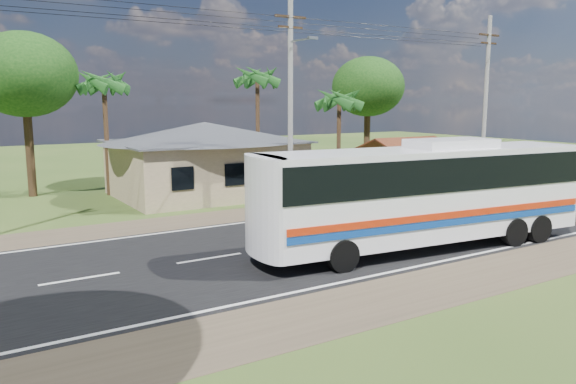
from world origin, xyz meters
name	(u,v)px	position (x,y,z in m)	size (l,w,h in m)	color
ground	(313,242)	(0.00, 0.00, 0.00)	(120.00, 120.00, 0.00)	#304C1B
road	(313,242)	(0.00, 0.00, 0.01)	(120.00, 16.00, 0.03)	black
house	(205,151)	(1.00, 13.00, 2.64)	(12.40, 10.00, 5.00)	tan
waiting_shed	(406,147)	(13.00, 8.50, 2.73)	(5.20, 4.48, 3.35)	#362613
concrete_barrier	(426,189)	(12.00, 5.60, 0.45)	(7.00, 0.30, 0.90)	#9E9E99
utility_poles	(285,98)	(2.67, 6.49, 5.77)	(32.80, 2.22, 11.00)	#9E9E99
palm_near	(339,100)	(9.50, 11.00, 5.71)	(2.80, 2.80, 6.70)	#47301E
palm_mid	(257,78)	(6.00, 15.50, 7.16)	(2.80, 2.80, 8.20)	#47301E
palm_far	(104,83)	(-4.00, 16.00, 6.68)	(2.80, 2.80, 7.70)	#47301E
tree_behind_house	(24,75)	(-8.00, 18.00, 7.12)	(6.00, 6.00, 9.61)	#47301E
tree_behind_shed	(368,87)	(16.00, 16.00, 6.68)	(5.60, 5.60, 9.02)	#47301E
coach_bus	(427,187)	(3.24, -2.97, 2.40)	(13.73, 4.28, 4.20)	white
motorcycle	(424,183)	(13.54, 7.29, 0.45)	(0.60, 1.71, 0.90)	black
person	(434,180)	(13.17, 6.09, 0.83)	(0.61, 0.40, 1.67)	navy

